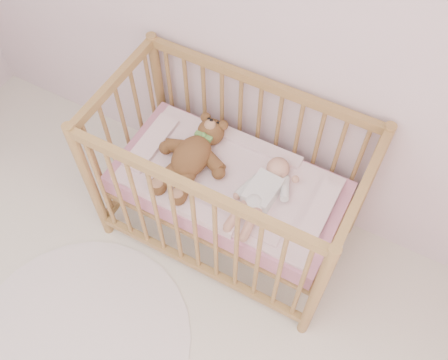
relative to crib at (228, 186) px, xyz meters
The scene contains 7 objects.
wall_back 0.94m from the crib, 102.17° to the left, with size 4.00×0.02×2.70m, color silver.
crib is the anchor object (origin of this frame).
mattress 0.01m from the crib, ahead, with size 1.22×0.62×0.13m, color pink.
blanket 0.06m from the crib, ahead, with size 1.10×0.58×0.06m, color #F4A8B2, non-canonical shape.
baby 0.25m from the crib, ahead, with size 0.26×0.54×0.13m, color white, non-canonical shape.
teddy_bear 0.26m from the crib, behind, with size 0.41×0.59×0.16m, color brown, non-canonical shape.
rug 1.17m from the crib, 111.07° to the right, with size 1.21×1.21×0.01m, color silver.
Camera 1 is at (0.76, 0.30, 2.75)m, focal length 40.00 mm.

